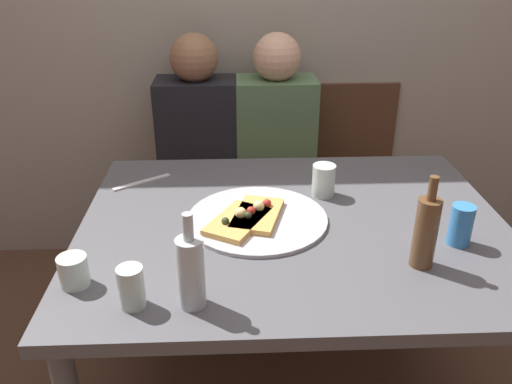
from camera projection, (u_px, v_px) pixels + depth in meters
dining_table at (293, 243)px, 1.67m from camera, size 1.33×1.04×0.73m
pizza_tray at (257, 219)px, 1.65m from camera, size 0.44×0.44×0.01m
pizza_slice_last at (238, 220)px, 1.60m from camera, size 0.22×0.26×0.05m
pizza_slice_extra at (258, 214)px, 1.64m from camera, size 0.18×0.25×0.05m
wine_bottle at (426, 231)px, 1.38m from camera, size 0.06×0.06×0.26m
beer_bottle at (191, 271)px, 1.23m from camera, size 0.07×0.07×0.25m
tumbler_near at (131, 287)px, 1.25m from camera, size 0.06×0.06×0.11m
tumbler_far at (74, 271)px, 1.33m from camera, size 0.08×0.08×0.08m
wine_glass at (324, 180)px, 1.78m from camera, size 0.08×0.08×0.11m
soda_can at (461, 225)px, 1.50m from camera, size 0.07×0.07×0.12m
table_knife at (142, 182)px, 1.89m from camera, size 0.19×0.14×0.01m
chair_left at (201, 170)px, 2.55m from camera, size 0.44×0.44×0.90m
chair_middle at (274, 168)px, 2.56m from camera, size 0.44×0.44×0.90m
chair_right at (353, 167)px, 2.57m from camera, size 0.44×0.44×0.90m
guest_in_sweater at (197, 157)px, 2.35m from camera, size 0.36×0.56×1.17m
guest_in_beanie at (277, 156)px, 2.37m from camera, size 0.36×0.56×1.17m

